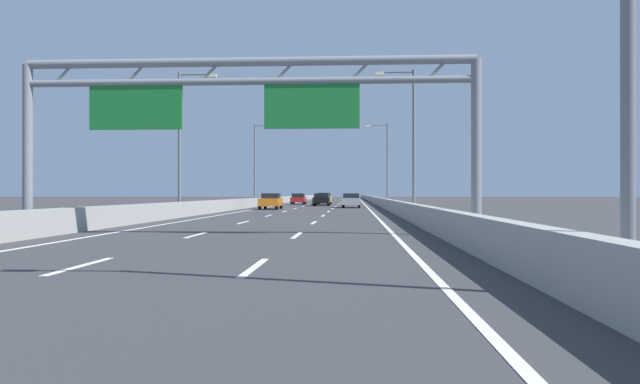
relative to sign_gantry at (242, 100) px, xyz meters
name	(u,v)px	position (x,y,z in m)	size (l,w,h in m)	color
ground_plane	(331,202)	(0.20, 78.35, -4.82)	(260.00, 260.00, 0.00)	#38383A
lane_dash_left_1	(81,266)	(-1.60, -9.15, -4.82)	(0.16, 3.00, 0.01)	white
lane_dash_left_2	(196,235)	(-1.60, -0.15, -4.82)	(0.16, 3.00, 0.01)	white
lane_dash_left_3	(243,222)	(-1.60, 8.85, -4.82)	(0.16, 3.00, 0.01)	white
lane_dash_left_4	(268,216)	(-1.60, 17.85, -4.82)	(0.16, 3.00, 0.01)	white
lane_dash_left_5	(284,211)	(-1.60, 26.85, -4.82)	(0.16, 3.00, 0.01)	white
lane_dash_left_6	(295,209)	(-1.60, 35.85, -4.82)	(0.16, 3.00, 0.01)	white
lane_dash_left_7	(303,206)	(-1.60, 44.85, -4.82)	(0.16, 3.00, 0.01)	white
lane_dash_left_8	(309,205)	(-1.60, 53.85, -4.82)	(0.16, 3.00, 0.01)	white
lane_dash_left_9	(314,204)	(-1.60, 62.85, -4.82)	(0.16, 3.00, 0.01)	white
lane_dash_left_10	(318,202)	(-1.60, 71.85, -4.82)	(0.16, 3.00, 0.01)	white
lane_dash_left_11	(321,202)	(-1.60, 80.85, -4.82)	(0.16, 3.00, 0.01)	white
lane_dash_left_12	(324,201)	(-1.60, 89.85, -4.82)	(0.16, 3.00, 0.01)	white
lane_dash_left_13	(326,200)	(-1.60, 98.85, -4.82)	(0.16, 3.00, 0.01)	white
lane_dash_left_14	(328,200)	(-1.60, 107.85, -4.82)	(0.16, 3.00, 0.01)	white
lane_dash_left_15	(329,199)	(-1.60, 116.85, -4.82)	(0.16, 3.00, 0.01)	white
lane_dash_left_16	(331,199)	(-1.60, 125.85, -4.82)	(0.16, 3.00, 0.01)	white
lane_dash_left_17	(332,199)	(-1.60, 134.85, -4.82)	(0.16, 3.00, 0.01)	white
lane_dash_right_1	(254,267)	(2.00, -9.15, -4.82)	(0.16, 3.00, 0.01)	white
lane_dash_right_2	(297,235)	(2.00, -0.15, -4.82)	(0.16, 3.00, 0.01)	white
lane_dash_right_3	(314,223)	(2.00, 8.85, -4.82)	(0.16, 3.00, 0.01)	white
lane_dash_right_4	(323,216)	(2.00, 17.85, -4.82)	(0.16, 3.00, 0.01)	white
lane_dash_right_5	(329,212)	(2.00, 26.85, -4.82)	(0.16, 3.00, 0.01)	white
lane_dash_right_6	(333,209)	(2.00, 35.85, -4.82)	(0.16, 3.00, 0.01)	white
lane_dash_right_7	(335,206)	(2.00, 44.85, -4.82)	(0.16, 3.00, 0.01)	white
lane_dash_right_8	(338,205)	(2.00, 53.85, -4.82)	(0.16, 3.00, 0.01)	white
lane_dash_right_9	(339,204)	(2.00, 62.85, -4.82)	(0.16, 3.00, 0.01)	white
lane_dash_right_10	(341,203)	(2.00, 71.85, -4.82)	(0.16, 3.00, 0.01)	white
lane_dash_right_11	(342,202)	(2.00, 80.85, -4.82)	(0.16, 3.00, 0.01)	white
lane_dash_right_12	(343,201)	(2.00, 89.85, -4.82)	(0.16, 3.00, 0.01)	white
lane_dash_right_13	(344,200)	(2.00, 98.85, -4.82)	(0.16, 3.00, 0.01)	white
lane_dash_right_14	(344,200)	(2.00, 107.85, -4.82)	(0.16, 3.00, 0.01)	white
lane_dash_right_15	(345,199)	(2.00, 116.85, -4.82)	(0.16, 3.00, 0.01)	white
lane_dash_right_16	(345,199)	(2.00, 125.85, -4.82)	(0.16, 3.00, 0.01)	white
lane_dash_right_17	(346,199)	(2.00, 134.85, -4.82)	(0.16, 3.00, 0.01)	white
edge_line_left	(292,203)	(-5.05, 66.35, -4.82)	(0.16, 176.00, 0.01)	white
edge_line_right	(363,203)	(5.45, 66.35, -4.82)	(0.16, 176.00, 0.01)	white
barrier_left	(296,198)	(-6.70, 88.35, -4.35)	(0.45, 220.00, 0.95)	#9E9E99
barrier_right	(370,199)	(7.10, 88.35, -4.35)	(0.45, 220.00, 0.95)	#9E9E99
sign_gantry	(242,100)	(0.00, 0.00, 0.00)	(16.56, 0.36, 6.36)	gray
streetlamp_left_mid	(183,134)	(-7.27, 17.62, 0.57)	(2.58, 0.28, 9.50)	slate
streetlamp_right_mid	(410,133)	(7.67, 17.62, 0.57)	(2.58, 0.28, 9.50)	slate
streetlamp_left_far	(257,160)	(-7.27, 47.63, 0.57)	(2.58, 0.28, 9.50)	slate
streetlamp_right_far	(385,159)	(7.67, 47.63, 0.57)	(2.58, 0.28, 9.50)	slate
red_car	(298,199)	(-3.26, 57.01, -4.09)	(1.79, 4.17, 1.44)	red
orange_car	(271,201)	(-3.65, 33.59, -4.06)	(1.75, 4.47, 1.47)	orange
yellow_car	(324,198)	(0.18, 56.63, -4.03)	(1.81, 4.69, 1.53)	yellow
silver_car	(351,200)	(3.76, 39.59, -4.07)	(1.82, 4.48, 1.46)	#A8ADB2
black_car	(322,199)	(0.27, 48.34, -4.07)	(1.88, 4.47, 1.44)	black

